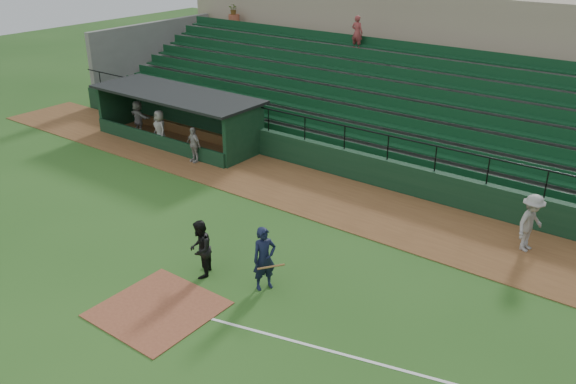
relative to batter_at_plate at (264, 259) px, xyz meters
The scene contains 11 objects.
ground 2.54m from the batter_at_plate, 135.76° to the right, with size 90.00×90.00×0.00m, color #26521A.
warning_track 6.65m from the batter_at_plate, 104.77° to the left, with size 40.00×4.00×0.03m, color brown.
home_plate_dirt 3.27m from the batter_at_plate, 122.50° to the right, with size 3.00×3.00×0.03m, color brown.
stadium_structure 14.98m from the batter_at_plate, 96.46° to the left, with size 38.00×13.08×6.40m.
dugout 13.91m from the batter_at_plate, 145.26° to the left, with size 8.90×3.20×2.42m.
batter_at_plate is the anchor object (origin of this frame).
umpire 2.05m from the batter_at_plate, 162.30° to the right, with size 0.88×0.69×1.81m, color black.
runner 8.72m from the batter_at_plate, 51.33° to the left, with size 1.26×0.72×1.95m, color gray.
dugout_player_a 10.61m from the batter_at_plate, 146.07° to the left, with size 0.93×0.39×1.59m, color #A7A19C.
dugout_player_b 13.07m from the batter_at_plate, 150.96° to the left, with size 0.87×0.57×1.79m, color gray.
dugout_player_c 15.52m from the batter_at_plate, 152.92° to the left, with size 1.56×0.50×1.69m, color gray.
Camera 1 is at (11.11, -9.80, 9.78)m, focal length 37.30 mm.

